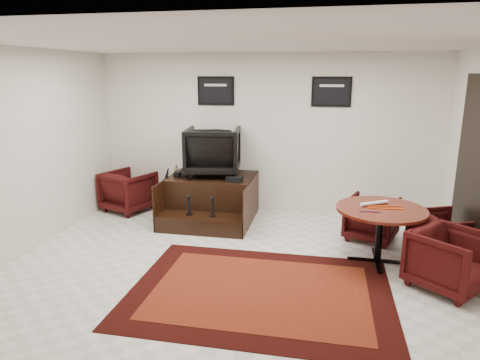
# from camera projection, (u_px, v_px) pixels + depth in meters

# --- Properties ---
(ground) EXTENTS (6.00, 6.00, 0.00)m
(ground) POSITION_uv_depth(u_px,v_px,m) (237.00, 268.00, 5.53)
(ground) COLOR white
(ground) RESTS_ON ground
(room_shell) EXTENTS (6.02, 5.02, 2.81)m
(room_shell) POSITION_uv_depth(u_px,v_px,m) (272.00, 130.00, 5.14)
(room_shell) COLOR silver
(room_shell) RESTS_ON ground
(area_rug) EXTENTS (2.98, 2.24, 0.01)m
(area_rug) POSITION_uv_depth(u_px,v_px,m) (260.00, 291.00, 4.94)
(area_rug) COLOR black
(area_rug) RESTS_ON ground
(shine_podium) EXTENTS (1.44, 1.49, 0.74)m
(shine_podium) POSITION_uv_depth(u_px,v_px,m) (212.00, 199.00, 7.35)
(shine_podium) COLOR black
(shine_podium) RESTS_ON ground
(shine_chair) EXTENTS (1.00, 0.95, 0.92)m
(shine_chair) POSITION_uv_depth(u_px,v_px,m) (213.00, 149.00, 7.28)
(shine_chair) COLOR black
(shine_chair) RESTS_ON shine_podium
(shoes_pair) EXTENTS (0.24, 0.27, 0.09)m
(shoes_pair) POSITION_uv_depth(u_px,v_px,m) (181.00, 174.00, 7.27)
(shoes_pair) COLOR black
(shoes_pair) RESTS_ON shine_podium
(polish_kit) EXTENTS (0.27, 0.21, 0.08)m
(polish_kit) POSITION_uv_depth(u_px,v_px,m) (235.00, 179.00, 6.93)
(polish_kit) COLOR black
(polish_kit) RESTS_ON shine_podium
(umbrella_black) EXTENTS (0.32, 0.12, 0.86)m
(umbrella_black) POSITION_uv_depth(u_px,v_px,m) (162.00, 195.00, 7.34)
(umbrella_black) COLOR black
(umbrella_black) RESTS_ON ground
(umbrella_hooked) EXTENTS (0.34, 0.13, 0.90)m
(umbrella_hooked) POSITION_uv_depth(u_px,v_px,m) (162.00, 192.00, 7.44)
(umbrella_hooked) COLOR black
(umbrella_hooked) RESTS_ON ground
(armchair_side) EXTENTS (1.00, 0.97, 0.81)m
(armchair_side) POSITION_uv_depth(u_px,v_px,m) (129.00, 189.00, 7.79)
(armchair_side) COLOR black
(armchair_side) RESTS_ON ground
(meeting_table) EXTENTS (1.15, 1.15, 0.75)m
(meeting_table) POSITION_uv_depth(u_px,v_px,m) (381.00, 215.00, 5.56)
(meeting_table) COLOR #3F1409
(meeting_table) RESTS_ON ground
(table_chair_back) EXTENTS (0.88, 0.85, 0.72)m
(table_chair_back) POSITION_uv_depth(u_px,v_px,m) (372.00, 216.00, 6.43)
(table_chair_back) COLOR black
(table_chair_back) RESTS_ON ground
(table_chair_window) EXTENTS (0.86, 0.88, 0.71)m
(table_chair_window) POSITION_uv_depth(u_px,v_px,m) (443.00, 233.00, 5.77)
(table_chair_window) COLOR black
(table_chair_window) RESTS_ON ground
(table_chair_corner) EXTENTS (1.03, 1.04, 0.78)m
(table_chair_corner) POSITION_uv_depth(u_px,v_px,m) (450.00, 257.00, 4.93)
(table_chair_corner) COLOR black
(table_chair_corner) RESTS_ON ground
(paper_roll) EXTENTS (0.38, 0.26, 0.05)m
(paper_roll) POSITION_uv_depth(u_px,v_px,m) (374.00, 203.00, 5.66)
(paper_roll) COLOR white
(paper_roll) RESTS_ON meeting_table
(table_clutter) EXTENTS (0.57, 0.35, 0.01)m
(table_clutter) POSITION_uv_depth(u_px,v_px,m) (383.00, 208.00, 5.52)
(table_clutter) COLOR #F1590D
(table_clutter) RESTS_ON meeting_table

